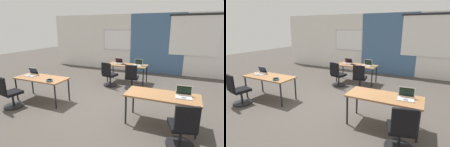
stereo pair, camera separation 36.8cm
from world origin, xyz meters
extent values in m
plane|color=#47423D|center=(0.00, 0.00, 0.00)|extent=(24.00, 24.00, 0.00)
cube|color=silver|center=(0.00, 4.20, 1.40)|extent=(10.00, 0.20, 2.80)
cube|color=#42668E|center=(0.79, 4.09, 1.40)|extent=(2.52, 0.01, 2.80)
cube|color=#B7B7BC|center=(-1.20, 4.09, 1.54)|extent=(1.48, 0.02, 1.04)
cube|color=white|center=(-1.20, 4.08, 1.54)|extent=(1.40, 0.02, 0.96)
cube|color=white|center=(2.38, 4.08, 1.81)|extent=(2.00, 0.02, 1.69)
cylinder|color=black|center=(2.38, 4.08, 2.70)|extent=(2.10, 0.10, 0.10)
cube|color=olive|center=(-1.75, -0.60, 0.70)|extent=(1.60, 0.70, 0.04)
cylinder|color=black|center=(-2.49, -0.90, 0.34)|extent=(0.04, 0.04, 0.68)
cylinder|color=black|center=(-1.01, -0.90, 0.34)|extent=(0.04, 0.04, 0.68)
cylinder|color=black|center=(-2.49, -0.30, 0.34)|extent=(0.04, 0.04, 0.68)
cylinder|color=black|center=(-1.01, -0.30, 0.34)|extent=(0.04, 0.04, 0.68)
cube|color=olive|center=(1.75, -0.60, 0.70)|extent=(1.60, 0.70, 0.04)
cylinder|color=black|center=(1.01, -0.90, 0.34)|extent=(0.04, 0.04, 0.68)
cylinder|color=black|center=(2.49, -0.90, 0.34)|extent=(0.04, 0.04, 0.68)
cylinder|color=black|center=(1.01, -0.30, 0.34)|extent=(0.04, 0.04, 0.68)
cylinder|color=black|center=(2.49, -0.30, 0.34)|extent=(0.04, 0.04, 0.68)
cube|color=olive|center=(0.00, 2.20, 0.70)|extent=(1.60, 0.70, 0.04)
cylinder|color=black|center=(-0.74, 1.90, 0.34)|extent=(0.04, 0.04, 0.68)
cylinder|color=black|center=(0.74, 1.90, 0.34)|extent=(0.04, 0.04, 0.68)
cylinder|color=black|center=(-0.74, 2.50, 0.34)|extent=(0.04, 0.04, 0.68)
cylinder|color=black|center=(0.74, 2.50, 0.34)|extent=(0.04, 0.04, 0.68)
cube|color=silver|center=(0.43, 2.18, 0.73)|extent=(0.35, 0.26, 0.02)
cube|color=#4C4C4F|center=(0.42, 2.13, 0.74)|extent=(0.10, 0.07, 0.00)
cube|color=silver|center=(0.44, 2.32, 0.85)|extent=(0.33, 0.08, 0.22)
cube|color=black|center=(0.44, 2.31, 0.85)|extent=(0.30, 0.07, 0.19)
cube|color=#23512D|center=(0.69, 2.16, 0.72)|extent=(0.22, 0.19, 0.00)
ellipsoid|color=#B2B2B7|center=(0.69, 2.16, 0.74)|extent=(0.09, 0.11, 0.03)
cylinder|color=black|center=(0.43, 1.49, 0.02)|extent=(0.52, 0.52, 0.04)
cylinder|color=black|center=(0.43, 1.49, 0.21)|extent=(0.06, 0.06, 0.34)
cube|color=black|center=(0.43, 1.49, 0.42)|extent=(0.49, 0.49, 0.08)
cube|color=black|center=(0.46, 1.24, 0.69)|extent=(0.40, 0.11, 0.46)
sphere|color=black|center=(0.40, 1.72, 0.02)|extent=(0.04, 0.04, 0.04)
sphere|color=black|center=(0.66, 1.45, 0.02)|extent=(0.04, 0.04, 0.04)
sphere|color=black|center=(0.22, 1.39, 0.02)|extent=(0.04, 0.04, 0.04)
cube|color=#9E9EA3|center=(-0.40, 2.19, 0.73)|extent=(0.33, 0.24, 0.02)
cube|color=#4C4C4F|center=(-0.40, 2.14, 0.74)|extent=(0.09, 0.06, 0.00)
cube|color=#9E9EA3|center=(-0.41, 2.35, 0.84)|extent=(0.33, 0.10, 0.21)
cube|color=black|center=(-0.41, 2.34, 0.84)|extent=(0.30, 0.08, 0.18)
cube|color=black|center=(-0.15, 2.18, 0.72)|extent=(0.22, 0.19, 0.00)
ellipsoid|color=black|center=(-0.15, 2.18, 0.74)|extent=(0.08, 0.11, 0.03)
cylinder|color=black|center=(-0.44, 1.51, 0.02)|extent=(0.52, 0.52, 0.04)
cylinder|color=black|center=(-0.44, 1.51, 0.21)|extent=(0.06, 0.06, 0.34)
cube|color=black|center=(-0.44, 1.51, 0.42)|extent=(0.53, 0.53, 0.08)
cube|color=black|center=(-0.50, 1.27, 0.69)|extent=(0.40, 0.16, 0.46)
sphere|color=black|center=(-0.38, 1.74, 0.02)|extent=(0.04, 0.04, 0.04)
sphere|color=black|center=(-0.24, 1.38, 0.02)|extent=(0.04, 0.04, 0.04)
sphere|color=black|center=(-0.67, 1.49, 0.02)|extent=(0.04, 0.04, 0.04)
cube|color=#B7B7BC|center=(-2.18, -0.60, 0.73)|extent=(0.35, 0.26, 0.02)
cube|color=#4C4C4F|center=(-2.18, -0.65, 0.74)|extent=(0.09, 0.07, 0.00)
cube|color=#B7B7BC|center=(-2.20, -0.45, 0.84)|extent=(0.33, 0.10, 0.21)
cube|color=black|center=(-2.20, -0.45, 0.84)|extent=(0.30, 0.08, 0.19)
ellipsoid|color=silver|center=(-2.42, -0.55, 0.74)|extent=(0.09, 0.11, 0.03)
cylinder|color=black|center=(-2.17, -1.29, 0.02)|extent=(0.52, 0.52, 0.04)
cylinder|color=black|center=(-2.17, -1.29, 0.21)|extent=(0.06, 0.06, 0.34)
cube|color=black|center=(-2.17, -1.29, 0.42)|extent=(0.51, 0.51, 0.08)
cube|color=black|center=(-2.21, -1.54, 0.69)|extent=(0.40, 0.12, 0.46)
sphere|color=black|center=(-2.13, -1.06, 0.02)|extent=(0.04, 0.04, 0.04)
sphere|color=black|center=(-1.96, -1.40, 0.02)|extent=(0.04, 0.04, 0.04)
sphere|color=black|center=(-2.40, -1.33, 0.02)|extent=(0.04, 0.04, 0.04)
cube|color=silver|center=(2.20, -0.60, 0.73)|extent=(0.35, 0.25, 0.02)
cube|color=#4C4C4F|center=(2.20, -0.65, 0.74)|extent=(0.09, 0.07, 0.00)
cube|color=silver|center=(2.19, -0.47, 0.85)|extent=(0.33, 0.06, 0.22)
cube|color=black|center=(2.19, -0.48, 0.85)|extent=(0.30, 0.05, 0.19)
cylinder|color=black|center=(2.21, -1.25, 0.02)|extent=(0.52, 0.52, 0.04)
cylinder|color=black|center=(2.21, -1.25, 0.21)|extent=(0.06, 0.06, 0.34)
cube|color=black|center=(2.21, -1.25, 0.42)|extent=(0.55, 0.55, 0.08)
cube|color=black|center=(2.28, -1.49, 0.69)|extent=(0.40, 0.17, 0.46)
sphere|color=black|center=(2.14, -1.03, 0.02)|extent=(0.04, 0.04, 0.04)
sphere|color=black|center=(2.01, -1.38, 0.02)|extent=(0.04, 0.04, 0.04)
cylinder|color=#3D6070|center=(-1.24, -0.82, 0.75)|extent=(0.17, 0.17, 0.05)
torus|color=#3D6070|center=(-1.24, -0.82, 0.78)|extent=(0.18, 0.18, 0.02)
cylinder|color=gold|center=(-1.24, -0.82, 0.77)|extent=(0.14, 0.14, 0.01)
camera|label=1|loc=(2.17, -4.40, 2.17)|focal=28.25mm
camera|label=2|loc=(2.50, -4.24, 2.17)|focal=28.25mm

